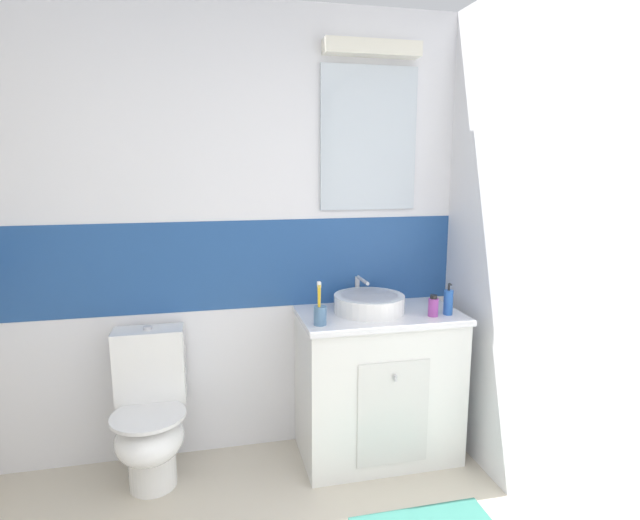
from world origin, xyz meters
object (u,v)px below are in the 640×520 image
Objects in this scene: sink_basin at (369,303)px; lotion_bottle_short at (433,306)px; toilet at (150,415)px; toothbrush_cup at (320,314)px; soap_dispenser at (448,302)px.

lotion_bottle_short is (0.31, -0.16, 0.00)m from sink_basin.
lotion_bottle_short is at bearing -5.54° from toilet.
sink_basin is 0.53× the size of toilet.
sink_basin is 0.36m from toothbrush_cup.
toilet is at bearing -179.42° from sink_basin.
sink_basin reaches higher than toilet.
soap_dispenser is (0.40, -0.15, 0.02)m from sink_basin.
toothbrush_cup is at bearing -178.71° from lotion_bottle_short.
sink_basin is at bearing 28.31° from toothbrush_cup.
sink_basin is at bearing 153.13° from lotion_bottle_short.
sink_basin is at bearing 0.58° from toilet.
soap_dispenser reaches higher than toilet.
toilet is 4.62× the size of soap_dispenser.
toothbrush_cup is 0.63m from lotion_bottle_short.
soap_dispenser is at bearing -4.89° from toilet.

